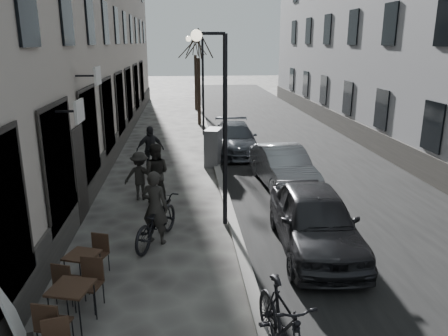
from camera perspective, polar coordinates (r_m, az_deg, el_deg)
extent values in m
cube|color=black|center=(22.15, 7.60, 3.50)|extent=(7.30, 60.00, 0.00)
cube|color=gray|center=(21.62, -1.89, 3.48)|extent=(0.25, 60.00, 0.12)
cylinder|color=black|center=(11.34, 0.14, 4.45)|extent=(0.12, 0.12, 5.00)
cylinder|color=black|center=(11.08, -1.73, 17.18)|extent=(0.70, 0.08, 0.08)
sphere|color=#FFF2CC|center=(11.06, -3.62, 16.90)|extent=(0.28, 0.28, 0.28)
cylinder|color=black|center=(23.19, -2.76, 10.45)|extent=(0.12, 0.12, 5.00)
cylinder|color=black|center=(23.07, -3.75, 16.62)|extent=(0.70, 0.08, 0.08)
sphere|color=#FFF2CC|center=(23.06, -4.66, 16.48)|extent=(0.28, 0.28, 0.28)
cylinder|color=black|center=(26.23, -3.28, 9.89)|extent=(0.20, 0.20, 3.90)
cylinder|color=black|center=(32.20, -3.71, 11.05)|extent=(0.20, 0.20, 3.90)
cube|color=black|center=(8.12, -19.37, -14.53)|extent=(0.80, 0.80, 0.04)
cylinder|color=black|center=(8.26, -21.80, -17.51)|extent=(0.03, 0.03, 0.76)
cylinder|color=black|center=(8.01, -18.27, -18.28)|extent=(0.03, 0.03, 0.76)
cylinder|color=black|center=(8.65, -19.87, -15.66)|extent=(0.03, 0.03, 0.76)
cylinder|color=black|center=(8.41, -16.47, -16.30)|extent=(0.03, 0.03, 0.76)
cube|color=black|center=(9.33, -18.06, -10.75)|extent=(0.76, 0.76, 0.04)
cylinder|color=black|center=(9.44, -19.99, -13.09)|extent=(0.02, 0.02, 0.69)
cylinder|color=black|center=(9.19, -17.35, -13.67)|extent=(0.02, 0.02, 0.69)
cylinder|color=black|center=(9.80, -18.35, -11.80)|extent=(0.02, 0.02, 0.69)
cylinder|color=black|center=(9.56, -15.78, -12.32)|extent=(0.02, 0.02, 0.69)
cube|color=silver|center=(8.04, -25.91, -17.05)|extent=(0.50, 0.75, 1.16)
cube|color=#58585B|center=(17.45, -1.39, 2.72)|extent=(0.82, 1.11, 1.49)
imported|color=black|center=(10.93, -8.90, -6.86)|extent=(1.52, 2.28, 1.13)
imported|color=black|center=(10.79, -8.99, -5.10)|extent=(0.79, 0.67, 1.85)
imported|color=black|center=(13.47, -8.99, -0.70)|extent=(0.98, 0.79, 1.88)
imported|color=black|center=(13.88, -10.91, -1.03)|extent=(1.03, 0.63, 1.54)
imported|color=black|center=(16.68, -9.62, 2.39)|extent=(1.14, 0.75, 1.79)
imported|color=black|center=(10.63, 11.79, -6.60)|extent=(2.04, 4.50, 1.50)
imported|color=gray|center=(15.09, 7.73, 0.17)|extent=(1.76, 4.24, 1.37)
imported|color=#3D4149|center=(19.52, 1.46, 3.88)|extent=(1.92, 4.53, 1.30)
imported|color=black|center=(7.08, 7.71, -19.88)|extent=(0.93, 2.24, 1.31)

